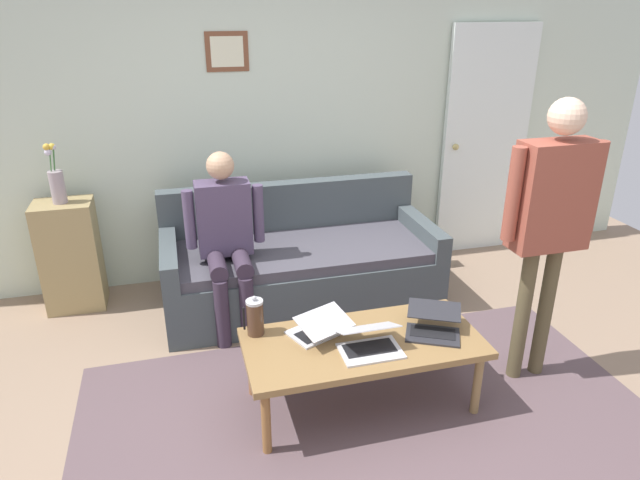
{
  "coord_description": "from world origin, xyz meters",
  "views": [
    {
      "loc": [
        0.8,
        2.37,
        2.2
      ],
      "look_at": [
        -0.05,
        -0.83,
        0.8
      ],
      "focal_mm": 31.67,
      "sensor_mm": 36.0,
      "label": 1
    }
  ],
  "objects_px": {
    "side_shelf": "(71,256)",
    "laptop_center": "(319,328)",
    "couch": "(300,265)",
    "laptop_left": "(433,326)",
    "laptop_right": "(369,343)",
    "french_press": "(255,317)",
    "interior_door": "(485,143)",
    "coffee_table": "(363,346)",
    "person_seated": "(226,233)",
    "person_standing": "(551,209)",
    "flower_vase": "(57,182)"
  },
  "relations": [
    {
      "from": "couch",
      "to": "french_press",
      "type": "xyz_separation_m",
      "value": [
        0.51,
        1.11,
        0.24
      ]
    },
    {
      "from": "french_press",
      "to": "person_seated",
      "type": "height_order",
      "value": "person_seated"
    },
    {
      "from": "coffee_table",
      "to": "person_standing",
      "type": "distance_m",
      "value": 1.33
    },
    {
      "from": "french_press",
      "to": "laptop_right",
      "type": "bearing_deg",
      "value": 150.97
    },
    {
      "from": "laptop_center",
      "to": "couch",
      "type": "bearing_deg",
      "value": -97.75
    },
    {
      "from": "flower_vase",
      "to": "person_standing",
      "type": "height_order",
      "value": "person_standing"
    },
    {
      "from": "interior_door",
      "to": "couch",
      "type": "xyz_separation_m",
      "value": [
        1.87,
        0.59,
        -0.72
      ]
    },
    {
      "from": "laptop_right",
      "to": "french_press",
      "type": "height_order",
      "value": "french_press"
    },
    {
      "from": "couch",
      "to": "laptop_center",
      "type": "height_order",
      "value": "couch"
    },
    {
      "from": "laptop_center",
      "to": "person_standing",
      "type": "height_order",
      "value": "person_standing"
    },
    {
      "from": "laptop_center",
      "to": "interior_door",
      "type": "bearing_deg",
      "value": -138.5
    },
    {
      "from": "laptop_right",
      "to": "person_standing",
      "type": "xyz_separation_m",
      "value": [
        -1.11,
        -0.11,
        0.64
      ]
    },
    {
      "from": "person_standing",
      "to": "person_seated",
      "type": "bearing_deg",
      "value": -32.09
    },
    {
      "from": "interior_door",
      "to": "laptop_right",
      "type": "bearing_deg",
      "value": 48.14
    },
    {
      "from": "couch",
      "to": "person_seated",
      "type": "distance_m",
      "value": 0.75
    },
    {
      "from": "couch",
      "to": "laptop_right",
      "type": "bearing_deg",
      "value": 92.55
    },
    {
      "from": "couch",
      "to": "laptop_center",
      "type": "bearing_deg",
      "value": 82.25
    },
    {
      "from": "couch",
      "to": "side_shelf",
      "type": "xyz_separation_m",
      "value": [
        1.7,
        -0.36,
        0.12
      ]
    },
    {
      "from": "side_shelf",
      "to": "laptop_center",
      "type": "bearing_deg",
      "value": 134.33
    },
    {
      "from": "laptop_center",
      "to": "laptop_right",
      "type": "bearing_deg",
      "value": 136.68
    },
    {
      "from": "laptop_center",
      "to": "flower_vase",
      "type": "xyz_separation_m",
      "value": [
        1.54,
        -1.58,
        0.53
      ]
    },
    {
      "from": "laptop_right",
      "to": "french_press",
      "type": "bearing_deg",
      "value": -29.03
    },
    {
      "from": "laptop_left",
      "to": "laptop_center",
      "type": "relative_size",
      "value": 1.06
    },
    {
      "from": "couch",
      "to": "flower_vase",
      "type": "height_order",
      "value": "flower_vase"
    },
    {
      "from": "interior_door",
      "to": "laptop_left",
      "type": "bearing_deg",
      "value": 54.45
    },
    {
      "from": "laptop_left",
      "to": "flower_vase",
      "type": "height_order",
      "value": "flower_vase"
    },
    {
      "from": "side_shelf",
      "to": "person_standing",
      "type": "distance_m",
      "value": 3.4
    },
    {
      "from": "interior_door",
      "to": "laptop_center",
      "type": "xyz_separation_m",
      "value": [
        2.03,
        1.8,
        -0.54
      ]
    },
    {
      "from": "laptop_center",
      "to": "side_shelf",
      "type": "distance_m",
      "value": 2.2
    },
    {
      "from": "laptop_left",
      "to": "person_seated",
      "type": "xyz_separation_m",
      "value": [
        1.05,
        -1.13,
        0.25
      ]
    },
    {
      "from": "coffee_table",
      "to": "french_press",
      "type": "xyz_separation_m",
      "value": [
        0.58,
        -0.22,
        0.15
      ]
    },
    {
      "from": "laptop_left",
      "to": "person_standing",
      "type": "relative_size",
      "value": 0.24
    },
    {
      "from": "laptop_right",
      "to": "flower_vase",
      "type": "bearing_deg",
      "value": -45.41
    },
    {
      "from": "laptop_right",
      "to": "person_standing",
      "type": "distance_m",
      "value": 1.28
    },
    {
      "from": "interior_door",
      "to": "laptop_center",
      "type": "height_order",
      "value": "interior_door"
    },
    {
      "from": "coffee_table",
      "to": "person_seated",
      "type": "relative_size",
      "value": 1.05
    },
    {
      "from": "french_press",
      "to": "person_seated",
      "type": "bearing_deg",
      "value": -86.24
    },
    {
      "from": "person_standing",
      "to": "person_seated",
      "type": "xyz_separation_m",
      "value": [
        1.74,
        -1.09,
        -0.39
      ]
    },
    {
      "from": "french_press",
      "to": "side_shelf",
      "type": "height_order",
      "value": "side_shelf"
    },
    {
      "from": "couch",
      "to": "laptop_left",
      "type": "height_order",
      "value": "couch"
    },
    {
      "from": "person_standing",
      "to": "coffee_table",
      "type": "bearing_deg",
      "value": 0.46
    },
    {
      "from": "side_shelf",
      "to": "person_standing",
      "type": "xyz_separation_m",
      "value": [
        -2.87,
        1.68,
        0.69
      ]
    },
    {
      "from": "french_press",
      "to": "interior_door",
      "type": "bearing_deg",
      "value": -144.6
    },
    {
      "from": "couch",
      "to": "coffee_table",
      "type": "bearing_deg",
      "value": 92.66
    },
    {
      "from": "couch",
      "to": "laptop_left",
      "type": "relative_size",
      "value": 5.01
    },
    {
      "from": "french_press",
      "to": "person_standing",
      "type": "bearing_deg",
      "value": 172.71
    },
    {
      "from": "person_seated",
      "to": "flower_vase",
      "type": "bearing_deg",
      "value": -27.66
    },
    {
      "from": "laptop_right",
      "to": "person_seated",
      "type": "xyz_separation_m",
      "value": [
        0.64,
        -1.2,
        0.25
      ]
    },
    {
      "from": "couch",
      "to": "flower_vase",
      "type": "relative_size",
      "value": 4.75
    },
    {
      "from": "laptop_right",
      "to": "side_shelf",
      "type": "relative_size",
      "value": 0.39
    }
  ]
}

